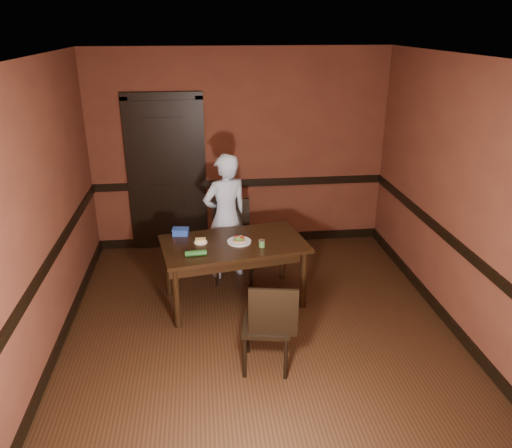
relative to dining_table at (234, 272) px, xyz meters
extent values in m
cube|color=black|center=(0.22, -0.63, -0.37)|extent=(4.00, 4.50, 0.01)
cube|color=beige|center=(0.22, -0.63, 2.33)|extent=(4.00, 4.50, 0.01)
cube|color=#59291A|center=(0.22, 1.62, 0.98)|extent=(4.00, 0.02, 2.70)
cube|color=#59291A|center=(0.22, -2.88, 0.98)|extent=(4.00, 0.02, 2.70)
cube|color=#59291A|center=(-1.78, -0.63, 0.98)|extent=(0.02, 4.50, 2.70)
cube|color=#59291A|center=(2.22, -0.63, 0.98)|extent=(0.02, 4.50, 2.70)
cube|color=black|center=(0.22, 1.61, 0.53)|extent=(4.00, 0.03, 0.10)
cube|color=black|center=(-1.77, -0.63, 0.53)|extent=(0.03, 4.50, 0.10)
cube|color=black|center=(2.20, -0.63, 0.53)|extent=(0.03, 4.50, 0.10)
cube|color=black|center=(0.22, 1.61, -0.31)|extent=(4.00, 0.03, 0.12)
cube|color=black|center=(-1.77, -0.63, -0.31)|extent=(0.03, 4.50, 0.12)
cube|color=black|center=(2.20, -0.63, -0.31)|extent=(0.03, 4.50, 0.12)
cube|color=black|center=(-0.78, 1.58, 0.66)|extent=(0.85, 0.04, 2.05)
cube|color=black|center=(-1.26, 1.60, 0.66)|extent=(0.10, 0.06, 2.15)
cube|color=black|center=(-0.31, 1.60, 0.66)|extent=(0.10, 0.06, 2.15)
cube|color=black|center=(-0.78, 1.60, 1.73)|extent=(1.05, 0.06, 0.10)
cube|color=black|center=(0.00, 0.00, 0.00)|extent=(1.68, 1.13, 0.73)
imported|color=silver|center=(-0.05, 0.64, 0.42)|extent=(0.67, 0.55, 1.57)
cylinder|color=white|center=(0.06, 0.00, 0.37)|extent=(0.26, 0.26, 0.01)
cube|color=tan|center=(0.06, 0.00, 0.39)|extent=(0.12, 0.11, 0.02)
ellipsoid|color=#438D2C|center=(0.06, 0.00, 0.41)|extent=(0.11, 0.10, 0.03)
cylinder|color=red|center=(0.04, 0.01, 0.43)|extent=(0.04, 0.04, 0.01)
cylinder|color=red|center=(0.09, -0.01, 0.43)|extent=(0.04, 0.04, 0.01)
cylinder|color=#9AB56B|center=(0.03, -0.03, 0.43)|extent=(0.03, 0.03, 0.01)
cylinder|color=#9AB56B|center=(0.09, 0.02, 0.43)|extent=(0.03, 0.03, 0.01)
cylinder|color=#9AB56B|center=(0.06, 0.00, 0.43)|extent=(0.03, 0.03, 0.01)
cylinder|color=#478039|center=(0.29, -0.15, 0.40)|extent=(0.06, 0.06, 0.07)
cylinder|color=#BAB9AE|center=(0.29, -0.15, 0.44)|extent=(0.07, 0.07, 0.01)
cylinder|color=white|center=(-0.36, 0.03, 0.37)|extent=(0.15, 0.15, 0.01)
cube|color=#F4D174|center=(-0.36, 0.03, 0.39)|extent=(0.11, 0.07, 0.04)
cube|color=#294CB4|center=(-0.58, 0.28, 0.40)|extent=(0.19, 0.14, 0.07)
cube|color=#294CB4|center=(-0.58, 0.28, 0.44)|extent=(0.20, 0.15, 0.01)
cylinder|color=#194B18|center=(-0.41, -0.30, 0.40)|extent=(0.23, 0.08, 0.06)
camera|label=1|loc=(-0.32, -4.99, 2.62)|focal=35.00mm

